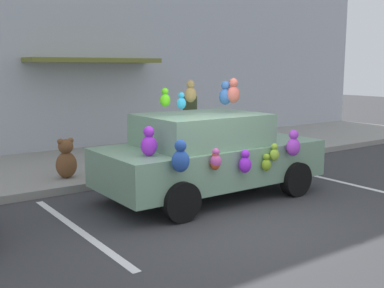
% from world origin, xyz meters
% --- Properties ---
extents(ground_plane, '(60.00, 60.00, 0.00)m').
position_xyz_m(ground_plane, '(0.00, 0.00, 0.00)').
color(ground_plane, '#38383A').
extents(sidewalk, '(24.00, 4.00, 0.15)m').
position_xyz_m(sidewalk, '(0.00, 5.00, 0.07)').
color(sidewalk, gray).
rests_on(sidewalk, ground).
extents(storefront_building, '(24.00, 1.25, 6.40)m').
position_xyz_m(storefront_building, '(0.01, 7.14, 3.19)').
color(storefront_building, '#B2B7C1').
rests_on(storefront_building, ground).
extents(parking_stripe_front, '(0.12, 3.60, 0.01)m').
position_xyz_m(parking_stripe_front, '(3.57, 1.00, 0.00)').
color(parking_stripe_front, silver).
rests_on(parking_stripe_front, ground).
extents(parking_stripe_rear, '(0.12, 3.60, 0.01)m').
position_xyz_m(parking_stripe_rear, '(-2.04, 1.00, 0.00)').
color(parking_stripe_rear, silver).
rests_on(parking_stripe_rear, ground).
extents(plush_covered_car, '(4.15, 2.18, 2.17)m').
position_xyz_m(plush_covered_car, '(0.64, 1.34, 0.81)').
color(plush_covered_car, gray).
rests_on(plush_covered_car, ground).
extents(teddy_bear_on_sidewalk, '(0.43, 0.36, 0.82)m').
position_xyz_m(teddy_bear_on_sidewalk, '(-1.18, 3.68, 0.53)').
color(teddy_bear_on_sidewalk, brown).
rests_on(teddy_bear_on_sidewalk, sidewalk).
extents(pedestrian_near_shopfront, '(0.37, 0.37, 1.71)m').
position_xyz_m(pedestrian_near_shopfront, '(2.41, 4.44, 0.94)').
color(pedestrian_near_shopfront, '#384326').
rests_on(pedestrian_near_shopfront, sidewalk).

